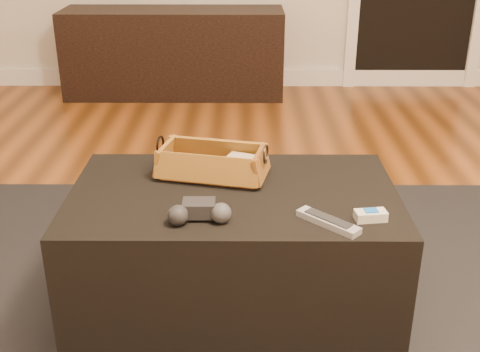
{
  "coord_description": "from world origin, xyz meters",
  "views": [
    {
      "loc": [
        0.07,
        -1.67,
        1.22
      ],
      "look_at": [
        0.06,
        -0.03,
        0.49
      ],
      "focal_mm": 45.0,
      "sensor_mm": 36.0,
      "label": 1
    }
  ],
  "objects_px": {
    "tv_remote": "(206,171)",
    "silver_remote": "(328,221)",
    "wicker_basket": "(212,164)",
    "cream_gadget": "(371,215)",
    "media_cabinet": "(174,53)",
    "ottoman": "(234,250)",
    "game_controller": "(199,212)"
  },
  "relations": [
    {
      "from": "media_cabinet",
      "to": "cream_gadget",
      "type": "relative_size",
      "value": 16.46
    },
    {
      "from": "ottoman",
      "to": "wicker_basket",
      "type": "distance_m",
      "value": 0.28
    },
    {
      "from": "ottoman",
      "to": "wicker_basket",
      "type": "height_order",
      "value": "wicker_basket"
    },
    {
      "from": "tv_remote",
      "to": "cream_gadget",
      "type": "relative_size",
      "value": 2.01
    },
    {
      "from": "tv_remote",
      "to": "ottoman",
      "type": "bearing_deg",
      "value": -43.16
    },
    {
      "from": "ottoman",
      "to": "tv_remote",
      "type": "bearing_deg",
      "value": 130.11
    },
    {
      "from": "media_cabinet",
      "to": "cream_gadget",
      "type": "height_order",
      "value": "media_cabinet"
    },
    {
      "from": "silver_remote",
      "to": "media_cabinet",
      "type": "bearing_deg",
      "value": 104.64
    },
    {
      "from": "ottoman",
      "to": "media_cabinet",
      "type": "bearing_deg",
      "value": 100.18
    },
    {
      "from": "ottoman",
      "to": "tv_remote",
      "type": "distance_m",
      "value": 0.27
    },
    {
      "from": "tv_remote",
      "to": "silver_remote",
      "type": "relative_size",
      "value": 1.09
    },
    {
      "from": "game_controller",
      "to": "cream_gadget",
      "type": "bearing_deg",
      "value": 1.1
    },
    {
      "from": "silver_remote",
      "to": "cream_gadget",
      "type": "bearing_deg",
      "value": 13.07
    },
    {
      "from": "tv_remote",
      "to": "wicker_basket",
      "type": "distance_m",
      "value": 0.03
    },
    {
      "from": "ottoman",
      "to": "silver_remote",
      "type": "xyz_separation_m",
      "value": [
        0.26,
        -0.21,
        0.22
      ]
    },
    {
      "from": "cream_gadget",
      "to": "media_cabinet",
      "type": "bearing_deg",
      "value": 107.16
    },
    {
      "from": "silver_remote",
      "to": "cream_gadget",
      "type": "xyz_separation_m",
      "value": [
        0.12,
        0.03,
        0.0
      ]
    },
    {
      "from": "media_cabinet",
      "to": "game_controller",
      "type": "bearing_deg",
      "value": -82.4
    },
    {
      "from": "ottoman",
      "to": "game_controller",
      "type": "distance_m",
      "value": 0.32
    },
    {
      "from": "media_cabinet",
      "to": "tv_remote",
      "type": "height_order",
      "value": "media_cabinet"
    },
    {
      "from": "game_controller",
      "to": "cream_gadget",
      "type": "relative_size",
      "value": 1.98
    },
    {
      "from": "wicker_basket",
      "to": "game_controller",
      "type": "height_order",
      "value": "wicker_basket"
    },
    {
      "from": "tv_remote",
      "to": "silver_remote",
      "type": "bearing_deg",
      "value": -35.33
    },
    {
      "from": "cream_gadget",
      "to": "game_controller",
      "type": "bearing_deg",
      "value": -178.9
    },
    {
      "from": "game_controller",
      "to": "cream_gadget",
      "type": "xyz_separation_m",
      "value": [
        0.47,
        0.01,
        -0.01
      ]
    },
    {
      "from": "ottoman",
      "to": "cream_gadget",
      "type": "relative_size",
      "value": 10.93
    },
    {
      "from": "silver_remote",
      "to": "tv_remote",
      "type": "bearing_deg",
      "value": 137.94
    },
    {
      "from": "game_controller",
      "to": "silver_remote",
      "type": "bearing_deg",
      "value": -3.1
    },
    {
      "from": "tv_remote",
      "to": "game_controller",
      "type": "distance_m",
      "value": 0.3
    },
    {
      "from": "silver_remote",
      "to": "game_controller",
      "type": "bearing_deg",
      "value": 176.9
    },
    {
      "from": "media_cabinet",
      "to": "wicker_basket",
      "type": "height_order",
      "value": "media_cabinet"
    },
    {
      "from": "silver_remote",
      "to": "wicker_basket",
      "type": "bearing_deg",
      "value": 135.46
    }
  ]
}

